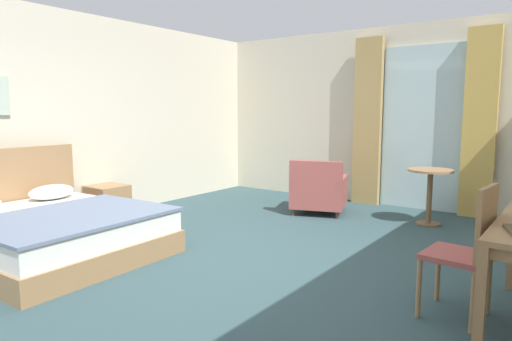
# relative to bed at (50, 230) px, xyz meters

# --- Properties ---
(ground) EXTENTS (6.41, 7.95, 0.10)m
(ground) POSITION_rel_bed_xyz_m (1.77, 0.91, -0.31)
(ground) COLOR #334C51
(wall_back) EXTENTS (6.01, 0.12, 2.79)m
(wall_back) POSITION_rel_bed_xyz_m (1.77, 4.63, 1.13)
(wall_back) COLOR beige
(wall_back) RESTS_ON ground
(wall_left) EXTENTS (0.12, 7.55, 2.79)m
(wall_left) POSITION_rel_bed_xyz_m (-1.18, 0.91, 1.13)
(wall_left) COLOR beige
(wall_left) RESTS_ON ground
(balcony_glass_door) EXTENTS (1.19, 0.02, 2.46)m
(balcony_glass_door) POSITION_rel_bed_xyz_m (2.42, 4.55, 0.97)
(balcony_glass_door) COLOR silver
(balcony_glass_door) RESTS_ON ground
(curtain_panel_left) EXTENTS (0.44, 0.10, 2.62)m
(curtain_panel_left) POSITION_rel_bed_xyz_m (1.61, 4.45, 1.05)
(curtain_panel_left) COLOR tan
(curtain_panel_left) RESTS_ON ground
(curtain_panel_right) EXTENTS (0.43, 0.10, 2.62)m
(curtain_panel_right) POSITION_rel_bed_xyz_m (3.24, 4.45, 1.05)
(curtain_panel_right) COLOR tan
(curtain_panel_right) RESTS_ON ground
(bed) EXTENTS (2.09, 1.85, 1.07)m
(bed) POSITION_rel_bed_xyz_m (0.00, 0.00, 0.00)
(bed) COLOR #9E754C
(bed) RESTS_ON ground
(nightstand) EXTENTS (0.47, 0.48, 0.47)m
(nightstand) POSITION_rel_bed_xyz_m (-0.86, 1.33, -0.03)
(nightstand) COLOR #9E754C
(nightstand) RESTS_ON ground
(desk_chair) EXTENTS (0.44, 0.46, 0.98)m
(desk_chair) POSITION_rel_bed_xyz_m (3.82, 0.95, 0.28)
(desk_chair) COLOR #9E4C47
(desk_chair) RESTS_ON ground
(armchair_by_window) EXTENTS (0.96, 0.98, 0.80)m
(armchair_by_window) POSITION_rel_bed_xyz_m (1.33, 3.38, 0.06)
(armchair_by_window) COLOR #9E4C47
(armchair_by_window) RESTS_ON ground
(round_cafe_table) EXTENTS (0.57, 0.57, 0.74)m
(round_cafe_table) POSITION_rel_bed_xyz_m (2.83, 3.62, 0.27)
(round_cafe_table) COLOR #9E754C
(round_cafe_table) RESTS_ON ground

